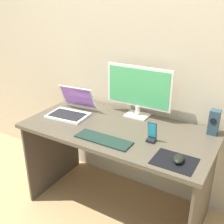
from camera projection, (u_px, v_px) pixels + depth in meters
name	position (u px, v px, depth m)	size (l,w,h in m)	color
ground_plane	(117.00, 205.00, 2.28)	(8.00, 8.00, 0.00)	tan
wall_back	(144.00, 47.00, 2.09)	(6.00, 0.04, 2.50)	#C7B292
desk	(118.00, 146.00, 2.05)	(1.39, 0.69, 0.72)	#4E4436
monitor	(138.00, 90.00, 2.10)	(0.54, 0.14, 0.40)	silver
speaker_right	(214.00, 122.00, 1.87)	(0.07, 0.07, 0.18)	#2A404D
laptop	(71.00, 109.00, 2.21)	(0.34, 0.34, 0.21)	white
keyboard_external	(103.00, 139.00, 1.82)	(0.39, 0.13, 0.01)	#182C25
mousepad	(174.00, 161.00, 1.59)	(0.25, 0.20, 0.00)	black
mouse	(179.00, 159.00, 1.58)	(0.06, 0.10, 0.04)	black
phone_in_dock	(152.00, 135.00, 1.79)	(0.06, 0.05, 0.14)	black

